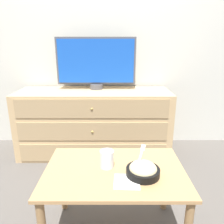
# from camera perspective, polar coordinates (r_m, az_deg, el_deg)

# --- Properties ---
(ground_plane) EXTENTS (12.00, 12.00, 0.00)m
(ground_plane) POSITION_cam_1_polar(r_m,az_deg,el_deg) (2.87, -1.51, -7.34)
(ground_plane) COLOR #56514C
(wall_back) EXTENTS (12.00, 0.05, 2.60)m
(wall_back) POSITION_cam_1_polar(r_m,az_deg,el_deg) (2.64, -1.74, 19.50)
(wall_back) COLOR silver
(wall_back) RESTS_ON ground_plane
(dresser) EXTENTS (1.64, 0.57, 0.72)m
(dresser) POSITION_cam_1_polar(r_m,az_deg,el_deg) (2.46, -4.66, -2.69)
(dresser) COLOR tan
(dresser) RESTS_ON ground_plane
(tv) EXTENTS (0.85, 0.15, 0.55)m
(tv) POSITION_cam_1_polar(r_m,az_deg,el_deg) (2.42, -4.24, 12.77)
(tv) COLOR #515156
(tv) RESTS_ON dresser
(coffee_table) EXTENTS (0.83, 0.55, 0.49)m
(coffee_table) POSITION_cam_1_polar(r_m,az_deg,el_deg) (1.39, 0.63, -17.48)
(coffee_table) COLOR tan
(coffee_table) RESTS_ON ground_plane
(takeout_bowl) EXTENTS (0.19, 0.19, 0.16)m
(takeout_bowl) POSITION_cam_1_polar(r_m,az_deg,el_deg) (1.29, 8.03, -14.79)
(takeout_bowl) COLOR black
(takeout_bowl) RESTS_ON coffee_table
(drink_cup) EXTENTS (0.08, 0.08, 0.11)m
(drink_cup) POSITION_cam_1_polar(r_m,az_deg,el_deg) (1.35, -1.38, -12.42)
(drink_cup) COLOR #9E6638
(drink_cup) RESTS_ON coffee_table
(napkin) EXTENTS (0.15, 0.15, 0.00)m
(napkin) POSITION_cam_1_polar(r_m,az_deg,el_deg) (1.24, 3.83, -17.70)
(napkin) COLOR silver
(napkin) RESTS_ON coffee_table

